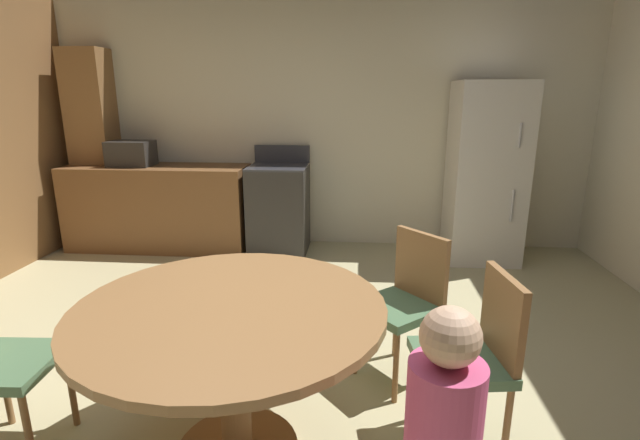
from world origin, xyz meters
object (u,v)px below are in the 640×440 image
at_px(oven_range, 279,208).
at_px(dining_table, 232,336).
at_px(chair_east, 475,351).
at_px(microwave, 131,153).
at_px(chair_northeast, 406,297).
at_px(refrigerator, 485,173).

height_order(oven_range, dining_table, oven_range).
bearing_deg(oven_range, chair_east, -63.62).
bearing_deg(chair_east, dining_table, -0.00).
bearing_deg(microwave, chair_northeast, -39.47).
xyz_separation_m(oven_range, chair_east, (1.38, -2.79, 0.03)).
xyz_separation_m(dining_table, chair_northeast, (0.83, 0.72, -0.11)).
distance_m(microwave, dining_table, 3.50).
distance_m(oven_range, refrigerator, 2.13).
xyz_separation_m(chair_northeast, chair_east, (0.26, -0.57, 0.00)).
relative_size(oven_range, refrigerator, 0.62).
relative_size(microwave, chair_northeast, 0.51).
xyz_separation_m(refrigerator, chair_northeast, (-0.96, -2.16, -0.38)).
bearing_deg(chair_east, refrigerator, -112.24).
distance_m(dining_table, chair_northeast, 1.11).
bearing_deg(refrigerator, chair_east, -104.40).
relative_size(refrigerator, dining_table, 1.30).
height_order(oven_range, refrigerator, refrigerator).
bearing_deg(refrigerator, oven_range, 178.52).
bearing_deg(microwave, chair_east, -43.38).
height_order(refrigerator, chair_east, refrigerator).
relative_size(chair_northeast, chair_east, 1.00).
distance_m(refrigerator, microwave, 3.65).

